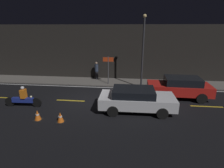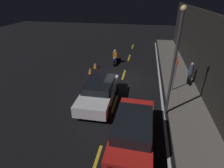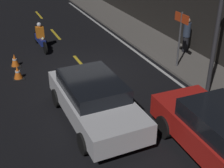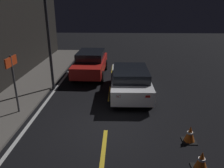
% 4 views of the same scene
% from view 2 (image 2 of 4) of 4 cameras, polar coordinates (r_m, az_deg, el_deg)
% --- Properties ---
extents(ground_plane, '(56.00, 56.00, 0.00)m').
position_cam_2_polar(ground_plane, '(14.11, 3.34, 1.45)').
color(ground_plane, black).
extents(raised_curb, '(28.00, 2.32, 0.10)m').
position_cam_2_polar(raised_curb, '(14.28, 21.03, 0.08)').
color(raised_curb, '#605B56').
rests_on(raised_curb, ground).
extents(building_front, '(28.00, 0.30, 5.09)m').
position_cam_2_polar(building_front, '(13.73, 28.19, 8.86)').
color(building_front, black).
rests_on(building_front, ground).
extents(lane_dash_a, '(2.00, 0.14, 0.01)m').
position_cam_2_polar(lane_dash_a, '(23.46, 6.76, 12.09)').
color(lane_dash_a, gold).
rests_on(lane_dash_a, ground).
extents(lane_dash_b, '(2.00, 0.14, 0.01)m').
position_cam_2_polar(lane_dash_b, '(19.17, 5.61, 8.59)').
color(lane_dash_b, gold).
rests_on(lane_dash_b, ground).
extents(lane_dash_c, '(2.00, 0.14, 0.01)m').
position_cam_2_polar(lane_dash_c, '(15.01, 3.86, 3.11)').
color(lane_dash_c, gold).
rests_on(lane_dash_c, ground).
extents(lane_dash_d, '(2.00, 0.14, 0.01)m').
position_cam_2_polar(lane_dash_d, '(11.10, 0.85, -6.38)').
color(lane_dash_d, gold).
rests_on(lane_dash_d, ground).
extents(lane_dash_e, '(2.00, 0.14, 0.01)m').
position_cam_2_polar(lane_dash_e, '(7.87, -5.46, -24.66)').
color(lane_dash_e, gold).
rests_on(lane_dash_e, ground).
extents(lane_solid_kerb, '(25.20, 0.14, 0.01)m').
position_cam_2_polar(lane_solid_kerb, '(14.09, 15.39, 0.41)').
color(lane_solid_kerb, silver).
rests_on(lane_solid_kerb, ground).
extents(sedan_white, '(4.46, 2.03, 1.40)m').
position_cam_2_polar(sedan_white, '(10.94, -4.30, -2.37)').
color(sedan_white, silver).
rests_on(sedan_white, ground).
extents(taxi_red, '(4.36, 1.98, 1.51)m').
position_cam_2_polar(taxi_red, '(8.08, 6.83, -14.50)').
color(taxi_red, red).
rests_on(taxi_red, ground).
extents(motorcycle, '(2.37, 0.37, 1.37)m').
position_cam_2_polar(motorcycle, '(17.42, 1.02, 8.65)').
color(motorcycle, black).
rests_on(motorcycle, ground).
extents(traffic_cone_near, '(0.46, 0.46, 0.58)m').
position_cam_2_polar(traffic_cone_near, '(16.22, -5.47, 6.05)').
color(traffic_cone_near, black).
rests_on(traffic_cone_near, ground).
extents(traffic_cone_mid, '(0.46, 0.46, 0.58)m').
position_cam_2_polar(traffic_cone_mid, '(15.08, -7.11, 4.24)').
color(traffic_cone_mid, black).
rests_on(traffic_cone_mid, ground).
extents(pedestrian, '(0.34, 0.34, 1.66)m').
position_cam_2_polar(pedestrian, '(14.18, 24.25, 3.28)').
color(pedestrian, black).
rests_on(pedestrian, raised_curb).
extents(shop_sign, '(0.90, 0.08, 2.40)m').
position_cam_2_polar(shop_sign, '(12.42, 20.13, 5.02)').
color(shop_sign, '#4C4C51').
rests_on(shop_sign, raised_curb).
extents(street_lamp, '(0.28, 0.28, 5.76)m').
position_cam_2_polar(street_lamp, '(9.23, 19.75, 7.16)').
color(street_lamp, '#333338').
rests_on(street_lamp, ground).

